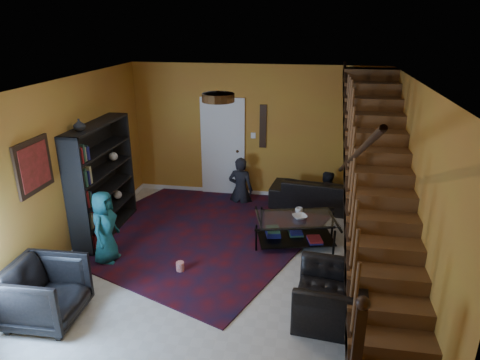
% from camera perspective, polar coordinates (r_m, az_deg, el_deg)
% --- Properties ---
extents(floor, '(5.50, 5.50, 0.00)m').
position_cam_1_polar(floor, '(6.99, -1.08, -10.62)').
color(floor, beige).
rests_on(floor, ground).
extents(room, '(5.50, 5.50, 5.50)m').
position_cam_1_polar(room, '(8.40, -8.38, -4.76)').
color(room, '#B06327').
rests_on(room, ground).
extents(staircase, '(0.95, 5.02, 3.18)m').
position_cam_1_polar(staircase, '(6.35, 18.01, -0.94)').
color(staircase, brown).
rests_on(staircase, floor).
extents(bookshelf, '(0.35, 1.80, 2.00)m').
position_cam_1_polar(bookshelf, '(7.83, -17.86, -0.25)').
color(bookshelf, black).
rests_on(bookshelf, floor).
extents(door, '(0.82, 0.05, 2.05)m').
position_cam_1_polar(door, '(9.16, -2.29, 4.16)').
color(door, silver).
rests_on(door, floor).
extents(framed_picture, '(0.04, 0.74, 0.74)m').
position_cam_1_polar(framed_picture, '(6.46, -25.81, 1.66)').
color(framed_picture, maroon).
rests_on(framed_picture, room).
extents(wall_hanging, '(0.14, 0.03, 0.90)m').
position_cam_1_polar(wall_hanging, '(8.89, 3.08, 7.15)').
color(wall_hanging, black).
rests_on(wall_hanging, room).
extents(ceiling_fixture, '(0.40, 0.40, 0.10)m').
position_cam_1_polar(ceiling_fixture, '(5.26, -2.92, 10.92)').
color(ceiling_fixture, '#3F2814').
rests_on(ceiling_fixture, room).
extents(rug, '(5.11, 5.41, 0.02)m').
position_cam_1_polar(rug, '(8.02, -4.91, -6.22)').
color(rug, '#440C12').
rests_on(rug, floor).
extents(sofa, '(2.25, 1.12, 0.63)m').
position_cam_1_polar(sofa, '(8.82, 11.26, -1.81)').
color(sofa, black).
rests_on(sofa, floor).
extents(armchair_left, '(0.91, 0.88, 0.80)m').
position_cam_1_polar(armchair_left, '(6.08, -24.53, -13.53)').
color(armchair_left, black).
rests_on(armchair_left, floor).
extents(armchair_right, '(0.97, 1.08, 0.65)m').
position_cam_1_polar(armchair_right, '(5.75, 11.98, -14.91)').
color(armchair_right, black).
rests_on(armchair_right, floor).
extents(person_adult_a, '(0.55, 0.39, 1.43)m').
position_cam_1_polar(person_adult_a, '(8.98, 0.08, -1.32)').
color(person_adult_a, black).
rests_on(person_adult_a, sofa).
extents(person_adult_b, '(0.62, 0.49, 1.22)m').
position_cam_1_polar(person_adult_b, '(8.92, 11.27, -2.60)').
color(person_adult_b, black).
rests_on(person_adult_b, sofa).
extents(person_child, '(0.39, 0.59, 1.19)m').
position_cam_1_polar(person_child, '(7.01, -17.61, -6.02)').
color(person_child, '#1B6766').
rests_on(person_child, armchair_left).
extents(coffee_table, '(1.46, 1.06, 0.50)m').
position_cam_1_polar(coffee_table, '(7.35, 7.43, -6.48)').
color(coffee_table, black).
rests_on(coffee_table, floor).
extents(cup_a, '(0.17, 0.17, 0.10)m').
position_cam_1_polar(cup_a, '(7.41, 7.87, -4.06)').
color(cup_a, '#999999').
rests_on(cup_a, coffee_table).
extents(cup_b, '(0.11, 0.11, 0.10)m').
position_cam_1_polar(cup_b, '(7.41, 7.81, -4.06)').
color(cup_b, '#999999').
rests_on(cup_b, coffee_table).
extents(bowl, '(0.31, 0.31, 0.06)m').
position_cam_1_polar(bowl, '(7.24, 7.96, -4.89)').
color(bowl, '#999999').
rests_on(bowl, coffee_table).
extents(vase, '(0.18, 0.18, 0.19)m').
position_cam_1_polar(vase, '(7.10, -20.65, 6.88)').
color(vase, '#999999').
rests_on(vase, bookshelf).
extents(popcorn_bucket, '(0.14, 0.14, 0.14)m').
position_cam_1_polar(popcorn_bucket, '(6.71, -7.98, -11.34)').
color(popcorn_bucket, red).
rests_on(popcorn_bucket, rug).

